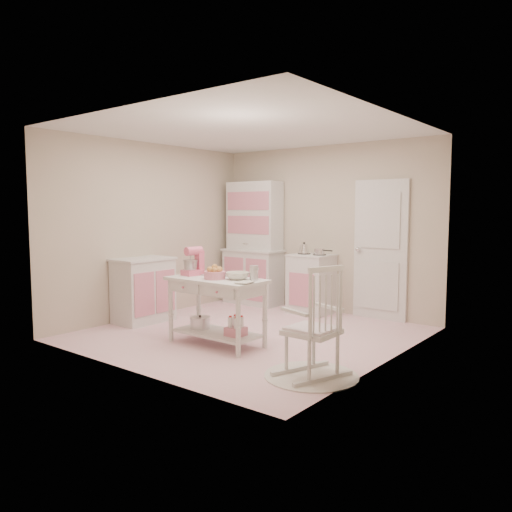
# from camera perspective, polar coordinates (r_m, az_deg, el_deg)

# --- Properties ---
(room_shell) EXTENTS (3.84, 3.84, 2.62)m
(room_shell) POSITION_cam_1_polar(r_m,az_deg,el_deg) (6.36, -0.79, 5.67)
(room_shell) COLOR pink
(room_shell) RESTS_ON ground
(door) EXTENTS (0.82, 0.05, 2.04)m
(door) POSITION_cam_1_polar(r_m,az_deg,el_deg) (7.49, 14.04, 0.67)
(door) COLOR silver
(door) RESTS_ON ground
(hutch) EXTENTS (1.06, 0.50, 2.08)m
(hutch) POSITION_cam_1_polar(r_m,az_deg,el_deg) (8.47, -0.34, 1.50)
(hutch) COLOR silver
(hutch) RESTS_ON ground
(stove) EXTENTS (0.62, 0.57, 0.92)m
(stove) POSITION_cam_1_polar(r_m,az_deg,el_deg) (7.80, 6.34, -3.16)
(stove) COLOR silver
(stove) RESTS_ON ground
(base_cabinet) EXTENTS (0.54, 0.84, 0.92)m
(base_cabinet) POSITION_cam_1_polar(r_m,az_deg,el_deg) (7.33, -12.74, -3.81)
(base_cabinet) COLOR silver
(base_cabinet) RESTS_ON ground
(lace_rug) EXTENTS (0.92, 0.92, 0.01)m
(lace_rug) POSITION_cam_1_polar(r_m,az_deg,el_deg) (5.00, 6.34, -13.45)
(lace_rug) COLOR white
(lace_rug) RESTS_ON ground
(rocking_chair) EXTENTS (0.69, 0.84, 1.10)m
(rocking_chair) POSITION_cam_1_polar(r_m,az_deg,el_deg) (4.85, 6.41, -7.36)
(rocking_chair) COLOR silver
(rocking_chair) RESTS_ON ground
(work_table) EXTENTS (1.20, 0.60, 0.80)m
(work_table) POSITION_cam_1_polar(r_m,az_deg,el_deg) (5.99, -4.52, -6.35)
(work_table) COLOR silver
(work_table) RESTS_ON ground
(stand_mixer) EXTENTS (0.24, 0.30, 0.34)m
(stand_mixer) POSITION_cam_1_polar(r_m,az_deg,el_deg) (6.21, -7.28, -0.63)
(stand_mixer) COLOR #E86284
(stand_mixer) RESTS_ON work_table
(cookie_tray) EXTENTS (0.34, 0.24, 0.02)m
(cookie_tray) POSITION_cam_1_polar(r_m,az_deg,el_deg) (6.15, -4.43, -2.18)
(cookie_tray) COLOR silver
(cookie_tray) RESTS_ON work_table
(bread_basket) EXTENTS (0.25, 0.25, 0.09)m
(bread_basket) POSITION_cam_1_polar(r_m,az_deg,el_deg) (5.87, -4.74, -2.19)
(bread_basket) COLOR pink
(bread_basket) RESTS_ON work_table
(mixing_bowl) EXTENTS (0.27, 0.27, 0.09)m
(mixing_bowl) POSITION_cam_1_polar(r_m,az_deg,el_deg) (5.81, -2.13, -2.28)
(mixing_bowl) COLOR silver
(mixing_bowl) RESTS_ON work_table
(metal_pitcher) EXTENTS (0.10, 0.10, 0.17)m
(metal_pitcher) POSITION_cam_1_polar(r_m,az_deg,el_deg) (5.75, -0.25, -1.93)
(metal_pitcher) COLOR silver
(metal_pitcher) RESTS_ON work_table
(recipe_book) EXTENTS (0.19, 0.23, 0.02)m
(recipe_book) POSITION_cam_1_polar(r_m,az_deg,el_deg) (5.54, -1.97, -3.00)
(recipe_book) COLOR silver
(recipe_book) RESTS_ON work_table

